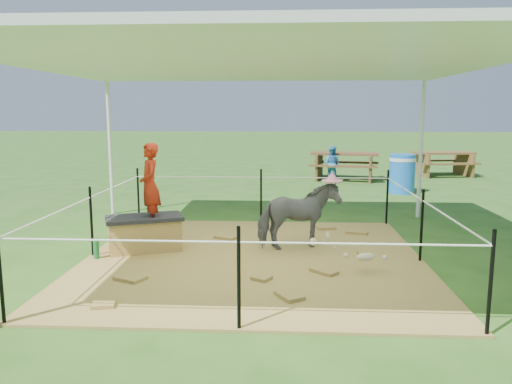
# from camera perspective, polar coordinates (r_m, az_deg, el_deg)

# --- Properties ---
(ground) EXTENTS (90.00, 90.00, 0.00)m
(ground) POSITION_cam_1_polar(r_m,az_deg,el_deg) (6.92, -0.28, -7.76)
(ground) COLOR #2D5919
(ground) RESTS_ON ground
(hay_patch) EXTENTS (4.60, 4.60, 0.03)m
(hay_patch) POSITION_cam_1_polar(r_m,az_deg,el_deg) (6.91, -0.28, -7.65)
(hay_patch) COLOR brown
(hay_patch) RESTS_ON ground
(canopy_tent) EXTENTS (6.30, 6.30, 2.90)m
(canopy_tent) POSITION_cam_1_polar(r_m,az_deg,el_deg) (6.65, -0.30, 15.01)
(canopy_tent) COLOR silver
(canopy_tent) RESTS_ON ground
(rope_fence) EXTENTS (4.54, 4.54, 1.00)m
(rope_fence) POSITION_cam_1_polar(r_m,az_deg,el_deg) (6.76, -0.28, -2.54)
(rope_fence) COLOR black
(rope_fence) RESTS_ON ground
(straw_bale) EXTENTS (1.12, 0.83, 0.45)m
(straw_bale) POSITION_cam_1_polar(r_m,az_deg,el_deg) (7.41, -12.59, -4.82)
(straw_bale) COLOR #A3743B
(straw_bale) RESTS_ON hay_patch
(dark_cloth) EXTENTS (1.20, 0.91, 0.06)m
(dark_cloth) POSITION_cam_1_polar(r_m,az_deg,el_deg) (7.35, -12.66, -2.91)
(dark_cloth) COLOR black
(dark_cloth) RESTS_ON straw_bale
(woman) EXTENTS (0.43, 0.51, 1.21)m
(woman) POSITION_cam_1_polar(r_m,az_deg,el_deg) (7.23, -12.05, 1.53)
(woman) COLOR #A52210
(woman) RESTS_ON straw_bale
(green_bottle) EXTENTS (0.10, 0.10, 0.28)m
(green_bottle) POSITION_cam_1_polar(r_m,az_deg,el_deg) (7.19, -17.79, -6.16)
(green_bottle) COLOR #166730
(green_bottle) RESTS_ON hay_patch
(pony) EXTENTS (1.27, 0.90, 0.98)m
(pony) POSITION_cam_1_polar(r_m,az_deg,el_deg) (7.27, 4.83, -2.72)
(pony) COLOR #525258
(pony) RESTS_ON hay_patch
(pink_hat) EXTENTS (0.31, 0.31, 0.14)m
(pink_hat) POSITION_cam_1_polar(r_m,az_deg,el_deg) (7.18, 4.89, 1.66)
(pink_hat) COLOR pink
(pink_hat) RESTS_ON pony
(foal) EXTENTS (0.89, 0.68, 0.44)m
(foal) POSITION_cam_1_polar(r_m,az_deg,el_deg) (6.41, 12.40, -7.06)
(foal) COLOR beige
(foal) RESTS_ON hay_patch
(trash_barrel) EXTENTS (0.82, 0.82, 0.97)m
(trash_barrel) POSITION_cam_1_polar(r_m,az_deg,el_deg) (12.93, 16.35, 2.01)
(trash_barrel) COLOR blue
(trash_barrel) RESTS_ON ground
(picnic_table_near) EXTENTS (2.19, 1.76, 0.82)m
(picnic_table_near) POSITION_cam_1_polar(r_m,az_deg,el_deg) (15.15, 10.10, 2.94)
(picnic_table_near) COLOR brown
(picnic_table_near) RESTS_ON ground
(picnic_table_far) EXTENTS (2.00, 1.57, 0.76)m
(picnic_table_far) POSITION_cam_1_polar(r_m,az_deg,el_deg) (16.86, 20.51, 3.03)
(picnic_table_far) COLOR brown
(picnic_table_far) RESTS_ON ground
(distant_person) EXTENTS (0.62, 0.56, 1.04)m
(distant_person) POSITION_cam_1_polar(r_m,az_deg,el_deg) (14.67, 8.65, 3.21)
(distant_person) COLOR #3788D0
(distant_person) RESTS_ON ground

